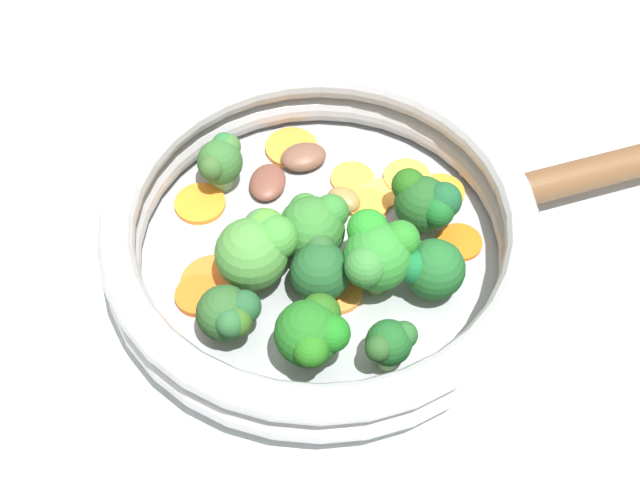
{
  "coord_description": "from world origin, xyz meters",
  "views": [
    {
      "loc": [
        -0.0,
        0.36,
        0.5
      ],
      "look_at": [
        0.0,
        0.0,
        0.03
      ],
      "focal_mm": 50.0,
      "sensor_mm": 36.0,
      "label": 1
    }
  ],
  "objects_px": {
    "carrot_slice_3": "(460,242)",
    "broccoli_floret_2": "(390,343)",
    "carrot_slice_2": "(337,291)",
    "carrot_slice_11": "(198,296)",
    "carrot_slice_0": "(200,204)",
    "carrot_slice_1": "(407,178)",
    "broccoli_floret_0": "(221,160)",
    "carrot_slice_5": "(352,179)",
    "mushroom_piece_3": "(303,157)",
    "broccoli_floret_6": "(313,227)",
    "carrot_slice_4": "(258,245)",
    "broccoli_floret_4": "(426,202)",
    "broccoli_floret_7": "(258,246)",
    "carrot_slice_6": "(214,284)",
    "broccoli_floret_9": "(430,269)",
    "mushroom_piece_2": "(286,236)",
    "carrot_slice_9": "(291,148)",
    "skillet": "(320,258)",
    "broccoli_floret_5": "(229,314)",
    "broccoli_floret_8": "(377,253)",
    "carrot_slice_8": "(380,194)",
    "carrot_slice_10": "(368,205)",
    "carrot_slice_7": "(441,192)",
    "broccoli_floret_3": "(313,332)",
    "broccoli_floret_1": "(318,266)",
    "mushroom_piece_1": "(268,182)",
    "mushroom_piece_0": "(344,200)"
  },
  "relations": [
    {
      "from": "mushroom_piece_2",
      "to": "carrot_slice_6",
      "type": "bearing_deg",
      "value": 37.55
    },
    {
      "from": "carrot_slice_6",
      "to": "carrot_slice_3",
      "type": "bearing_deg",
      "value": -168.14
    },
    {
      "from": "broccoli_floret_7",
      "to": "broccoli_floret_8",
      "type": "relative_size",
      "value": 0.99
    },
    {
      "from": "carrot_slice_3",
      "to": "broccoli_floret_6",
      "type": "xyz_separation_m",
      "value": [
        0.1,
        0.01,
        0.03
      ]
    },
    {
      "from": "carrot_slice_7",
      "to": "carrot_slice_9",
      "type": "height_order",
      "value": "same"
    },
    {
      "from": "broccoli_floret_2",
      "to": "broccoli_floret_9",
      "type": "distance_m",
      "value": 0.06
    },
    {
      "from": "broccoli_floret_5",
      "to": "broccoli_floret_8",
      "type": "relative_size",
      "value": 0.75
    },
    {
      "from": "carrot_slice_7",
      "to": "broccoli_floret_7",
      "type": "relative_size",
      "value": 0.6
    },
    {
      "from": "carrot_slice_5",
      "to": "mushroom_piece_3",
      "type": "distance_m",
      "value": 0.04
    },
    {
      "from": "broccoli_floret_4",
      "to": "broccoli_floret_7",
      "type": "bearing_deg",
      "value": 21.54
    },
    {
      "from": "carrot_slice_9",
      "to": "carrot_slice_3",
      "type": "bearing_deg",
      "value": 143.18
    },
    {
      "from": "broccoli_floret_6",
      "to": "carrot_slice_4",
      "type": "bearing_deg",
      "value": -5.41
    },
    {
      "from": "skillet",
      "to": "carrot_slice_2",
      "type": "xyz_separation_m",
      "value": [
        -0.01,
        0.03,
        0.01
      ]
    },
    {
      "from": "carrot_slice_3",
      "to": "broccoli_floret_2",
      "type": "height_order",
      "value": "broccoli_floret_2"
    },
    {
      "from": "skillet",
      "to": "carrot_slice_1",
      "type": "distance_m",
      "value": 0.09
    },
    {
      "from": "broccoli_floret_2",
      "to": "broccoli_floret_3",
      "type": "distance_m",
      "value": 0.05
    },
    {
      "from": "carrot_slice_8",
      "to": "carrot_slice_9",
      "type": "distance_m",
      "value": 0.08
    },
    {
      "from": "carrot_slice_5",
      "to": "mushroom_piece_1",
      "type": "bearing_deg",
      "value": 6.52
    },
    {
      "from": "broccoli_floret_8",
      "to": "broccoli_floret_1",
      "type": "bearing_deg",
      "value": 2.31
    },
    {
      "from": "mushroom_piece_1",
      "to": "carrot_slice_4",
      "type": "bearing_deg",
      "value": 84.63
    },
    {
      "from": "carrot_slice_2",
      "to": "carrot_slice_4",
      "type": "relative_size",
      "value": 0.82
    },
    {
      "from": "broccoli_floret_9",
      "to": "mushroom_piece_2",
      "type": "bearing_deg",
      "value": -23.37
    },
    {
      "from": "carrot_slice_7",
      "to": "carrot_slice_9",
      "type": "relative_size",
      "value": 0.86
    },
    {
      "from": "carrot_slice_4",
      "to": "carrot_slice_8",
      "type": "distance_m",
      "value": 0.1
    },
    {
      "from": "carrot_slice_3",
      "to": "broccoli_floret_0",
      "type": "distance_m",
      "value": 0.18
    },
    {
      "from": "broccoli_floret_0",
      "to": "carrot_slice_3",
      "type": "bearing_deg",
      "value": 161.6
    },
    {
      "from": "carrot_slice_8",
      "to": "broccoli_floret_9",
      "type": "height_order",
      "value": "broccoli_floret_9"
    },
    {
      "from": "broccoli_floret_2",
      "to": "mushroom_piece_1",
      "type": "xyz_separation_m",
      "value": [
        0.08,
        -0.14,
        -0.02
      ]
    },
    {
      "from": "carrot_slice_8",
      "to": "mushroom_piece_2",
      "type": "xyz_separation_m",
      "value": [
        0.07,
        0.04,
        0.0
      ]
    },
    {
      "from": "carrot_slice_1",
      "to": "carrot_slice_10",
      "type": "distance_m",
      "value": 0.04
    },
    {
      "from": "broccoli_floret_5",
      "to": "carrot_slice_9",
      "type": "bearing_deg",
      "value": -102.07
    },
    {
      "from": "broccoli_floret_0",
      "to": "carrot_slice_11",
      "type": "bearing_deg",
      "value": 84.37
    },
    {
      "from": "carrot_slice_2",
      "to": "carrot_slice_11",
      "type": "bearing_deg",
      "value": 2.3
    },
    {
      "from": "carrot_slice_11",
      "to": "carrot_slice_4",
      "type": "bearing_deg",
      "value": -131.83
    },
    {
      "from": "carrot_slice_11",
      "to": "broccoli_floret_0",
      "type": "relative_size",
      "value": 0.77
    },
    {
      "from": "carrot_slice_9",
      "to": "broccoli_floret_0",
      "type": "bearing_deg",
      "value": 33.82
    },
    {
      "from": "carrot_slice_5",
      "to": "carrot_slice_6",
      "type": "xyz_separation_m",
      "value": [
        0.09,
        0.09,
        0.0
      ]
    },
    {
      "from": "broccoli_floret_7",
      "to": "carrot_slice_6",
      "type": "bearing_deg",
      "value": 12.62
    },
    {
      "from": "carrot_slice_0",
      "to": "carrot_slice_1",
      "type": "height_order",
      "value": "same"
    },
    {
      "from": "skillet",
      "to": "carrot_slice_1",
      "type": "height_order",
      "value": "carrot_slice_1"
    },
    {
      "from": "carrot_slice_3",
      "to": "broccoli_floret_9",
      "type": "distance_m",
      "value": 0.05
    },
    {
      "from": "broccoli_floret_4",
      "to": "broccoli_floret_7",
      "type": "distance_m",
      "value": 0.12
    },
    {
      "from": "broccoli_floret_7",
      "to": "mushroom_piece_0",
      "type": "height_order",
      "value": "broccoli_floret_7"
    },
    {
      "from": "carrot_slice_11",
      "to": "broccoli_floret_1",
      "type": "height_order",
      "value": "broccoli_floret_1"
    },
    {
      "from": "carrot_slice_11",
      "to": "broccoli_floret_6",
      "type": "xyz_separation_m",
      "value": [
        -0.08,
        -0.04,
        0.02
      ]
    },
    {
      "from": "carrot_slice_1",
      "to": "carrot_slice_11",
      "type": "bearing_deg",
      "value": 35.7
    },
    {
      "from": "carrot_slice_0",
      "to": "carrot_slice_7",
      "type": "distance_m",
      "value": 0.17
    },
    {
      "from": "broccoli_floret_3",
      "to": "carrot_slice_9",
      "type": "bearing_deg",
      "value": -84.59
    },
    {
      "from": "broccoli_floret_9",
      "to": "carrot_slice_7",
      "type": "bearing_deg",
      "value": -101.25
    },
    {
      "from": "carrot_slice_10",
      "to": "broccoli_floret_8",
      "type": "distance_m",
      "value": 0.07
    }
  ]
}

